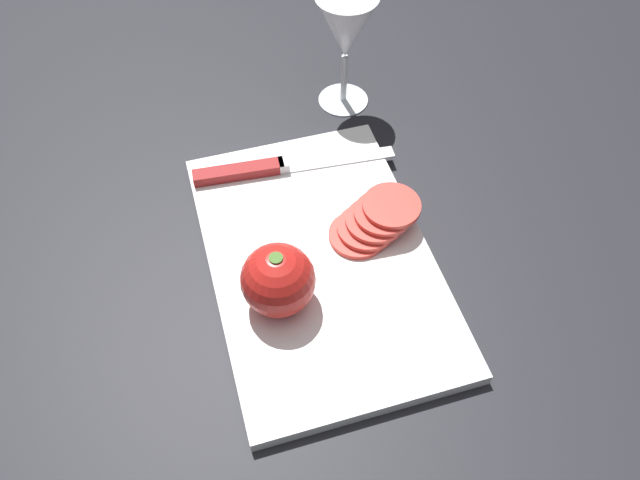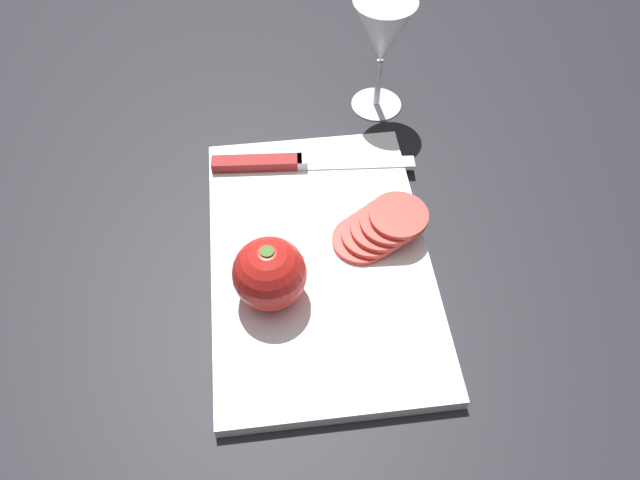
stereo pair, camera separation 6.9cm
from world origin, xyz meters
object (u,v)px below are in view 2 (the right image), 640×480
at_px(knife, 275,163).
at_px(tomato_slice_stack_near, 380,228).
at_px(wine_glass, 382,36).
at_px(whole_tomato, 269,274).

xyz_separation_m(knife, tomato_slice_stack_near, (-0.13, -0.11, 0.01)).
height_order(wine_glass, whole_tomato, wine_glass).
relative_size(whole_tomato, knife, 0.31).
distance_m(wine_glass, knife, 0.22).
relative_size(wine_glass, tomato_slice_stack_near, 1.47).
bearing_deg(tomato_slice_stack_near, whole_tomato, 116.20).
xyz_separation_m(wine_glass, whole_tomato, (-0.31, 0.17, -0.06)).
bearing_deg(wine_glass, whole_tomato, 151.17).
bearing_deg(wine_glass, tomato_slice_stack_near, 170.49).
bearing_deg(knife, whole_tomato, -91.12).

